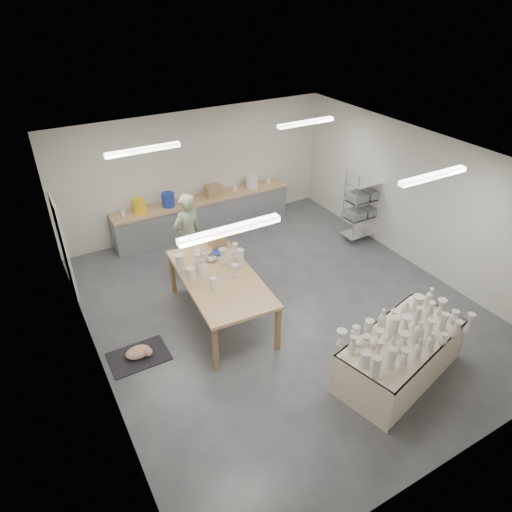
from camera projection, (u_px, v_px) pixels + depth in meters
room at (277, 214)px, 8.05m from camera, size 8.00×8.02×3.00m
back_counter at (204, 213)px, 11.57m from camera, size 4.60×0.60×1.24m
wire_shelf at (363, 205)px, 11.01m from camera, size 0.88×0.48×1.80m
drying_table at (400, 354)px, 7.35m from camera, size 2.45×1.61×1.17m
work_table at (217, 272)px, 8.43m from camera, size 1.48×2.67×1.34m
rug at (139, 356)px, 7.91m from camera, size 1.00×0.70×0.02m
cat at (139, 352)px, 7.86m from camera, size 0.51×0.43×0.18m
potter at (188, 235)px, 9.66m from camera, size 0.78×0.61×1.89m
red_stool at (185, 256)px, 10.21m from camera, size 0.39×0.39×0.32m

